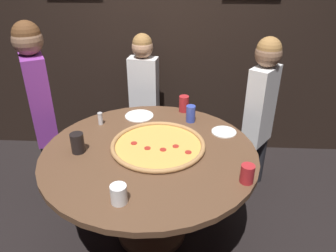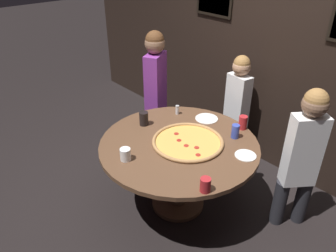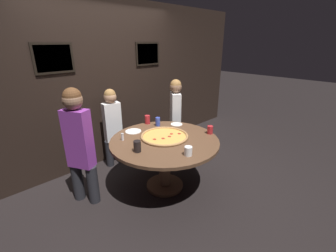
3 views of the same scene
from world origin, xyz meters
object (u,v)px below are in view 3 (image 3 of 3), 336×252
object	(u,v)px
diner_centre_back	(79,141)
drink_cup_near_right	(137,146)
condiment_shaker	(123,137)
diner_far_left	(113,123)
dining_table	(165,149)
drink_cup_far_right	(188,151)
drink_cup_far_left	(158,122)
drink_cup_by_shaker	(210,130)
diner_far_right	(175,113)
white_plate_near_front	(133,131)
white_plate_beside_cup	(177,124)
drink_cup_beside_pizza	(147,120)
giant_pizza	(164,136)

from	to	relation	value
diner_centre_back	drink_cup_near_right	bearing A→B (deg)	-167.66
condiment_shaker	diner_far_left	world-z (taller)	diner_far_left
dining_table	drink_cup_far_right	distance (m)	0.56
drink_cup_near_right	drink_cup_far_left	size ratio (longest dim) A/B	1.03
drink_cup_by_shaker	drink_cup_far_right	xyz separation A→B (m)	(-0.70, -0.21, -0.00)
condiment_shaker	diner_far_right	size ratio (longest dim) A/B	0.07
white_plate_near_front	condiment_shaker	world-z (taller)	condiment_shaker
drink_cup_near_right	drink_cup_by_shaker	distance (m)	1.10
drink_cup_near_right	condiment_shaker	distance (m)	0.40
white_plate_beside_cup	diner_far_left	size ratio (longest dim) A/B	0.14
dining_table	diner_far_right	xyz separation A→B (m)	(0.85, 0.63, 0.18)
white_plate_near_front	white_plate_beside_cup	world-z (taller)	same
diner_centre_back	drink_cup_far_right	bearing A→B (deg)	-169.25
drink_cup_near_right	white_plate_beside_cup	distance (m)	1.05
white_plate_near_front	diner_far_left	world-z (taller)	diner_far_left
dining_table	drink_cup_beside_pizza	xyz separation A→B (m)	(0.22, 0.63, 0.21)
dining_table	diner_far_right	distance (m)	1.07
drink_cup_beside_pizza	condiment_shaker	world-z (taller)	drink_cup_beside_pizza
condiment_shaker	diner_centre_back	world-z (taller)	diner_centre_back
drink_cup_beside_pizza	white_plate_near_front	distance (m)	0.38
drink_cup_by_shaker	dining_table	bearing A→B (deg)	153.27
dining_table	diner_far_left	size ratio (longest dim) A/B	1.12
dining_table	drink_cup_by_shaker	distance (m)	0.70
drink_cup_far_left	diner_centre_back	bearing A→B (deg)	177.39
drink_cup_far_right	drink_cup_far_left	xyz separation A→B (m)	(0.39, 0.96, 0.01)
drink_cup_far_left	diner_centre_back	size ratio (longest dim) A/B	0.09
drink_cup_by_shaker	white_plate_near_front	world-z (taller)	drink_cup_by_shaker
drink_cup_beside_pizza	white_plate_beside_cup	distance (m)	0.46
dining_table	drink_cup_beside_pizza	bearing A→B (deg)	70.41
drink_cup_by_shaker	condiment_shaker	world-z (taller)	drink_cup_by_shaker
white_plate_near_front	diner_far_right	bearing A→B (deg)	6.50
white_plate_near_front	drink_cup_by_shaker	bearing A→B (deg)	-48.09
giant_pizza	drink_cup_far_left	world-z (taller)	drink_cup_far_left
diner_far_right	diner_centre_back	world-z (taller)	diner_centre_back
drink_cup_by_shaker	condiment_shaker	bearing A→B (deg)	146.69
white_plate_beside_cup	drink_cup_by_shaker	bearing A→B (deg)	-82.98
drink_cup_near_right	white_plate_near_front	xyz separation A→B (m)	(0.33, 0.55, -0.06)
condiment_shaker	dining_table	bearing A→B (deg)	-41.29
drink_cup_by_shaker	diner_centre_back	distance (m)	1.73
giant_pizza	drink_cup_by_shaker	size ratio (longest dim) A/B	5.70
drink_cup_by_shaker	drink_cup_beside_pizza	distance (m)	1.00
white_plate_beside_cup	drink_cup_beside_pizza	bearing A→B (deg)	130.75
diner_far_left	diner_far_right	xyz separation A→B (m)	(1.01, -0.42, 0.05)
dining_table	drink_cup_by_shaker	bearing A→B (deg)	-26.73
drink_cup_far_right	diner_far_left	distance (m)	1.56
condiment_shaker	diner_centre_back	bearing A→B (deg)	165.00
drink_cup_beside_pizza	diner_centre_back	world-z (taller)	diner_centre_back
drink_cup_far_left	diner_far_right	xyz separation A→B (m)	(0.57, 0.18, -0.03)
drink_cup_near_right	diner_far_left	bearing A→B (deg)	73.93
drink_cup_far_right	drink_cup_near_right	bearing A→B (deg)	127.21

